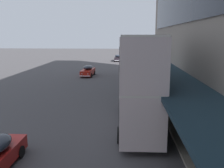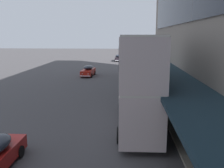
{
  "view_description": "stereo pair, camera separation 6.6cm",
  "coord_description": "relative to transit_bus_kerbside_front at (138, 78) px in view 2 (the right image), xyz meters",
  "views": [
    {
      "loc": [
        3.04,
        -4.57,
        6.34
      ],
      "look_at": [
        1.79,
        17.17,
        2.11
      ],
      "focal_mm": 40.0,
      "sensor_mm": 36.0,
      "label": 1
    },
    {
      "loc": [
        3.11,
        -4.56,
        6.34
      ],
      "look_at": [
        1.79,
        17.17,
        2.11
      ],
      "focal_mm": 40.0,
      "sensor_mm": 36.0,
      "label": 2
    }
  ],
  "objects": [
    {
      "name": "sedan_second_near",
      "position": [
        -3.0,
        46.17,
        -2.63
      ],
      "size": [
        1.78,
        4.91,
        1.67
      ],
      "color": "black",
      "rests_on": "ground"
    },
    {
      "name": "pedestrian_at_kerb",
      "position": [
        3.99,
        -5.48,
        -2.26
      ],
      "size": [
        0.39,
        0.57,
        1.86
      ],
      "color": "#2F1C20",
      "rests_on": "sidewalk_kerb"
    },
    {
      "name": "sedan_lead_mid",
      "position": [
        -6.96,
        22.17,
        -2.62
      ],
      "size": [
        1.91,
        5.03,
        1.68
      ],
      "color": "#A71B12",
      "rests_on": "ground"
    },
    {
      "name": "vw_van",
      "position": [
        0.29,
        15.06,
        -2.34
      ],
      "size": [
        2.04,
        4.61,
        1.96
      ],
      "color": "#AAC1C8",
      "rests_on": "ground"
    },
    {
      "name": "transit_bus_kerbside_front",
      "position": [
        0.0,
        0.0,
        0.0
      ],
      "size": [
        2.85,
        9.91,
        6.39
      ],
      "color": "beige",
      "rests_on": "ground"
    },
    {
      "name": "fire_hydrant",
      "position": [
        2.7,
        1.54,
        -2.95
      ],
      "size": [
        0.2,
        0.4,
        0.7
      ],
      "color": "red",
      "rests_on": "sidewalk_kerb"
    }
  ]
}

